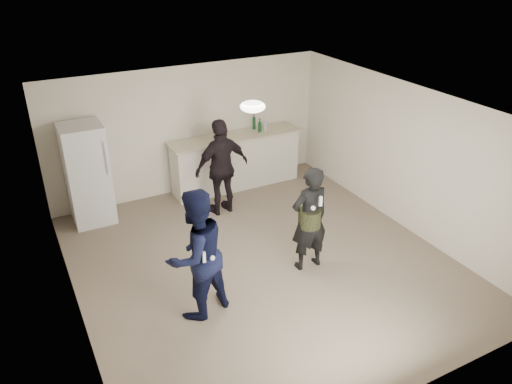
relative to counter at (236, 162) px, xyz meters
name	(u,v)px	position (x,y,z in m)	size (l,w,h in m)	color
floor	(262,262)	(-0.84, -2.67, -0.53)	(6.00, 6.00, 0.00)	#6B5B4C
ceiling	(263,109)	(-0.84, -2.67, 1.98)	(6.00, 6.00, 0.00)	silver
wall_back	(189,130)	(-0.84, 0.33, 0.72)	(6.00, 6.00, 0.00)	beige
wall_front	(406,312)	(-0.84, -5.67, 0.72)	(6.00, 6.00, 0.00)	beige
wall_left	(66,238)	(-3.59, -2.67, 0.72)	(6.00, 6.00, 0.00)	beige
wall_right	(405,157)	(1.91, -2.67, 0.72)	(6.00, 6.00, 0.00)	beige
counter	(236,162)	(0.00, 0.00, 0.00)	(2.60, 0.56, 1.05)	beige
counter_top	(235,137)	(0.00, 0.00, 0.55)	(2.68, 0.64, 0.04)	beige
fridge	(87,174)	(-2.89, -0.07, 0.38)	(0.70, 0.70, 1.80)	silver
fridge_handle	(105,158)	(-2.61, -0.44, 0.78)	(0.02, 0.02, 0.60)	silver
ceiling_dome	(253,107)	(-0.84, -2.37, 1.93)	(0.36, 0.36, 0.16)	white
shaker	(215,137)	(-0.46, -0.09, 0.65)	(0.08, 0.08, 0.17)	silver
man	(196,255)	(-2.14, -3.29, 0.39)	(0.89, 0.69, 1.83)	#0F1642
woman	(309,219)	(-0.25, -3.07, 0.31)	(0.61, 0.40, 1.67)	black
camo_shorts	(309,218)	(-0.25, -3.07, 0.32)	(0.34, 0.34, 0.28)	#313719
spectator	(222,167)	(-0.69, -0.88, 0.37)	(1.05, 0.44, 1.80)	black
remote_man	(204,257)	(-2.14, -3.57, 0.53)	(0.04, 0.04, 0.15)	white
nunchuk_man	(212,258)	(-2.02, -3.54, 0.45)	(0.07, 0.07, 0.07)	white
remote_woman	(321,201)	(-0.25, -3.32, 0.72)	(0.04, 0.04, 0.15)	white
nunchuk_woman	(313,208)	(-0.35, -3.29, 0.62)	(0.07, 0.07, 0.07)	silver
bottle_cluster	(241,129)	(0.15, 0.04, 0.67)	(1.16, 0.27, 0.25)	#123F23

